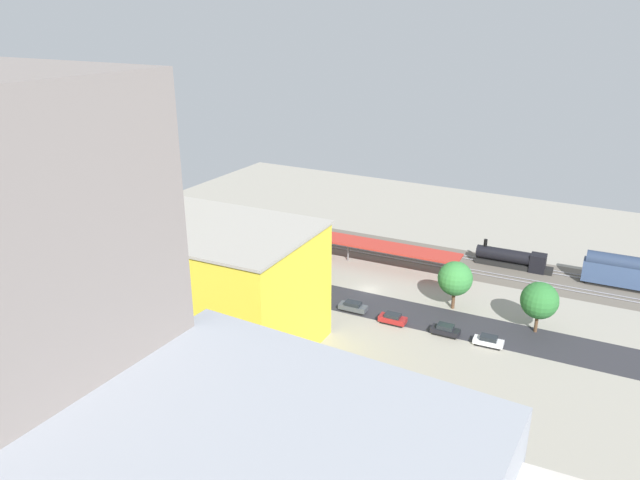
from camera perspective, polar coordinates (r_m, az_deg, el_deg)
ground_plane at (r=109.23m, az=4.69°, el=-4.74°), size 146.12×146.12×0.00m
rail_bed at (r=126.03m, az=8.37°, el=-1.32°), size 91.80×17.92×0.01m
street_asphalt at (r=104.60m, az=3.41°, el=-5.92°), size 91.60×12.38×0.01m
track_rails at (r=125.97m, az=8.37°, el=-1.24°), size 91.27×11.49×0.12m
platform_canopy_near at (r=119.91m, az=2.70°, el=-0.04°), size 45.24×7.09×4.58m
locomotive at (r=123.52m, az=18.00°, el=-1.75°), size 14.69×3.12×4.93m
passenger_coach at (r=121.59m, az=27.86°, el=-2.80°), size 17.90×3.67×6.25m
parked_car_0 at (r=94.82m, az=15.71°, el=-9.25°), size 4.53×2.06×1.63m
parked_car_1 at (r=96.20m, az=11.82°, el=-8.40°), size 4.49×2.01×1.72m
parked_car_2 at (r=98.10m, az=6.92°, el=-7.46°), size 4.48×2.08×1.69m
parked_car_3 at (r=101.33m, az=3.15°, el=-6.37°), size 4.84×2.06×1.68m
construction_building at (r=90.85m, az=-10.69°, el=-4.23°), size 32.21×21.08×18.17m
construction_roof_slab at (r=87.39m, az=-11.09°, el=1.30°), size 32.83×21.70×0.40m
tower_crane at (r=98.97m, az=-19.79°, el=2.13°), size 21.12×10.49×29.91m
box_truck_0 at (r=108.29m, az=-7.36°, el=-4.08°), size 9.77×3.67×3.55m
box_truck_1 at (r=108.61m, az=-8.00°, el=-4.07°), size 8.83×3.10×3.39m
street_tree_0 at (r=111.40m, az=-1.91°, el=-1.15°), size 4.05×4.05×7.42m
street_tree_1 at (r=111.84m, az=-0.48°, el=-1.16°), size 4.69×4.69×7.53m
street_tree_2 at (r=98.84m, az=20.13°, el=-5.42°), size 5.80×5.80×8.35m
street_tree_3 at (r=102.55m, az=12.72°, el=-3.59°), size 5.79×5.79×8.42m
traffic_light at (r=109.96m, az=0.46°, el=-2.14°), size 0.50×0.36×6.16m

